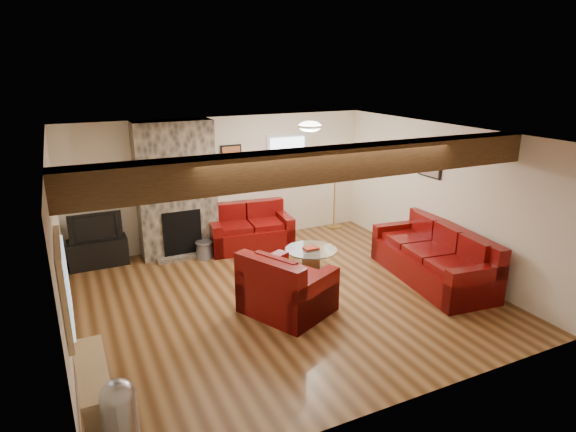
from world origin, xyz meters
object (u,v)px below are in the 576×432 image
loveseat (249,227)px  tv_cabinet (98,252)px  armchair_red (287,282)px  floor_lamp (335,166)px  television (95,226)px  sofa_three (432,254)px  coffee_table (311,261)px

loveseat → tv_cabinet: size_ratio=1.59×
armchair_red → floor_lamp: bearing=-66.2°
loveseat → tv_cabinet: loveseat is taller
television → tv_cabinet: bearing=0.0°
sofa_three → armchair_red: bearing=-84.4°
loveseat → floor_lamp: size_ratio=0.98×
television → floor_lamp: (4.86, 0.02, 0.62)m
television → coffee_table: bearing=-30.2°
armchair_red → television: television is taller
sofa_three → television: television is taller
television → loveseat: bearing=-6.2°
sofa_three → coffee_table: sofa_three is taller
armchair_red → tv_cabinet: size_ratio=1.14×
coffee_table → floor_lamp: floor_lamp is taller
floor_lamp → armchair_red: bearing=-130.7°
sofa_three → tv_cabinet: (-4.93, 3.00, -0.20)m
sofa_three → coffee_table: bearing=-116.7°
loveseat → sofa_three: bearing=-44.8°
armchair_red → tv_cabinet: 3.75m
armchair_red → tv_cabinet: (-2.31, 2.95, -0.21)m
sofa_three → tv_cabinet: size_ratio=2.33×
tv_cabinet → loveseat: bearing=-6.2°
television → sofa_three: bearing=-31.4°
television → floor_lamp: 4.90m
loveseat → coffee_table: size_ratio=1.79×
tv_cabinet → floor_lamp: size_ratio=0.62×
sofa_three → coffee_table: (-1.67, 1.11, -0.23)m
loveseat → floor_lamp: (2.10, 0.32, 0.95)m
coffee_table → sofa_three: bearing=-33.6°
coffee_table → television: (-3.26, 1.90, 0.53)m
coffee_table → tv_cabinet: (-3.26, 1.90, 0.03)m
sofa_three → coffee_table: 2.02m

